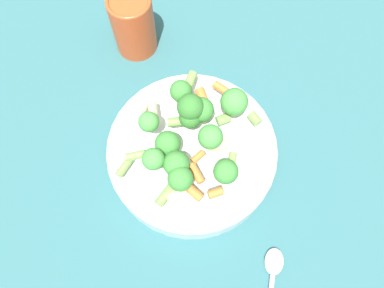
{
  "coord_description": "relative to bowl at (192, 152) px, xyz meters",
  "views": [
    {
      "loc": [
        -0.13,
        -0.15,
        0.53
      ],
      "look_at": [
        0.0,
        0.0,
        0.06
      ],
      "focal_mm": 35.0,
      "sensor_mm": 36.0,
      "label": 1
    }
  ],
  "objects": [
    {
      "name": "cup",
      "position": [
        0.06,
        0.22,
        0.03
      ],
      "size": [
        0.07,
        0.07,
        0.11
      ],
      "color": "#CC4C23",
      "rests_on": "ground_plane"
    },
    {
      "name": "bowl",
      "position": [
        0.0,
        0.0,
        0.0
      ],
      "size": [
        0.24,
        0.24,
        0.05
      ],
      "color": "silver",
      "rests_on": "ground_plane"
    },
    {
      "name": "ground_plane",
      "position": [
        0.0,
        0.0,
        -0.03
      ],
      "size": [
        3.0,
        3.0,
        0.0
      ],
      "primitive_type": "plane",
      "color": "#2D6066"
    },
    {
      "name": "pasta_salad",
      "position": [
        0.0,
        0.0,
        0.06
      ],
      "size": [
        0.21,
        0.17,
        0.07
      ],
      "color": "#8CB766",
      "rests_on": "bowl"
    }
  ]
}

